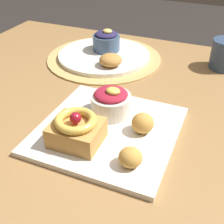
# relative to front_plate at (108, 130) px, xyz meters

# --- Properties ---
(dining_table) EXTENTS (1.38, 1.01, 0.73)m
(dining_table) POSITION_rel_front_plate_xyz_m (0.07, 0.07, -0.09)
(dining_table) COLOR olive
(dining_table) RESTS_ON ground_plane
(woven_placemat) EXTENTS (0.36, 0.36, 0.00)m
(woven_placemat) POSITION_rel_front_plate_xyz_m (-0.16, 0.34, -0.00)
(woven_placemat) COLOR tan
(woven_placemat) RESTS_ON dining_table
(front_plate) EXTENTS (0.28, 0.28, 0.01)m
(front_plate) POSITION_rel_front_plate_xyz_m (0.00, 0.00, 0.00)
(front_plate) COLOR white
(front_plate) RESTS_ON dining_table
(cake_slice) EXTENTS (0.10, 0.09, 0.07)m
(cake_slice) POSITION_rel_front_plate_xyz_m (-0.04, -0.06, 0.04)
(cake_slice) COLOR #C68E47
(cake_slice) RESTS_ON front_plate
(berry_ramekin) EXTENTS (0.09, 0.09, 0.07)m
(berry_ramekin) POSITION_rel_front_plate_xyz_m (-0.02, 0.05, 0.04)
(berry_ramekin) COLOR silver
(berry_ramekin) RESTS_ON front_plate
(fritter_front) EXTENTS (0.05, 0.05, 0.04)m
(fritter_front) POSITION_rel_front_plate_xyz_m (0.07, 0.02, 0.03)
(fritter_front) COLOR gold
(fritter_front) RESTS_ON front_plate
(fritter_middle) EXTENTS (0.04, 0.04, 0.04)m
(fritter_middle) POSITION_rel_front_plate_xyz_m (0.08, -0.08, 0.02)
(fritter_middle) COLOR gold
(fritter_middle) RESTS_ON front_plate
(back_plate) EXTENTS (0.29, 0.29, 0.01)m
(back_plate) POSITION_rel_front_plate_xyz_m (-0.16, 0.34, 0.01)
(back_plate) COLOR white
(back_plate) RESTS_ON woven_placemat
(back_ramekin) EXTENTS (0.09, 0.09, 0.07)m
(back_ramekin) POSITION_rel_front_plate_xyz_m (-0.17, 0.37, 0.04)
(back_ramekin) COLOR #3D5675
(back_ramekin) RESTS_ON back_plate
(back_pastry) EXTENTS (0.07, 0.07, 0.03)m
(back_pastry) POSITION_rel_front_plate_xyz_m (-0.11, 0.27, 0.03)
(back_pastry) COLOR #B77F3D
(back_pastry) RESTS_ON back_plate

